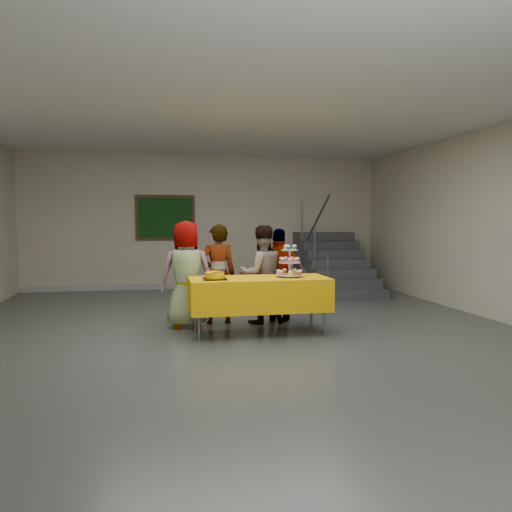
{
  "coord_description": "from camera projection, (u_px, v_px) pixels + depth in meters",
  "views": [
    {
      "loc": [
        -1.12,
        -6.33,
        1.55
      ],
      "look_at": [
        0.24,
        0.44,
        1.05
      ],
      "focal_mm": 35.0,
      "sensor_mm": 36.0,
      "label": 1
    }
  ],
  "objects": [
    {
      "name": "schoolchild_b",
      "position": [
        218.0,
        274.0,
        7.43
      ],
      "size": [
        0.56,
        0.38,
        1.49
      ],
      "primitive_type": "imported",
      "rotation": [
        0.0,
        0.0,
        3.19
      ],
      "color": "slate",
      "rests_on": "ground"
    },
    {
      "name": "room_shell",
      "position": [
        244.0,
        175.0,
        6.38
      ],
      "size": [
        10.0,
        10.04,
        3.02
      ],
      "color": "#4C514C",
      "rests_on": "ground"
    },
    {
      "name": "schoolchild_c",
      "position": [
        261.0,
        274.0,
        7.45
      ],
      "size": [
        0.77,
        0.63,
        1.47
      ],
      "primitive_type": "imported",
      "rotation": [
        0.0,
        0.0,
        3.25
      ],
      "color": "slate",
      "rests_on": "ground"
    },
    {
      "name": "schoolchild_a",
      "position": [
        187.0,
        274.0,
        7.17
      ],
      "size": [
        0.79,
        0.54,
        1.54
      ],
      "primitive_type": "imported",
      "rotation": [
        0.0,
        0.0,
        3.07
      ],
      "color": "slate",
      "rests_on": "ground"
    },
    {
      "name": "schoolchild_d",
      "position": [
        280.0,
        275.0,
        7.6
      ],
      "size": [
        0.9,
        0.64,
        1.42
      ],
      "primitive_type": "imported",
      "rotation": [
        0.0,
        0.0,
        2.74
      ],
      "color": "slate",
      "rests_on": "ground"
    },
    {
      "name": "cupcake_stand",
      "position": [
        290.0,
        265.0,
        6.82
      ],
      "size": [
        0.38,
        0.38,
        0.44
      ],
      "color": "silver",
      "rests_on": "bake_table"
    },
    {
      "name": "bake_table",
      "position": [
        259.0,
        293.0,
        6.76
      ],
      "size": [
        1.88,
        0.78,
        0.77
      ],
      "color": "#595960",
      "rests_on": "ground"
    },
    {
      "name": "bear_cake",
      "position": [
        215.0,
        275.0,
        6.54
      ],
      "size": [
        0.32,
        0.36,
        0.12
      ],
      "color": "black",
      "rests_on": "bake_table"
    },
    {
      "name": "staircase",
      "position": [
        331.0,
        268.0,
        11.05
      ],
      "size": [
        1.3,
        2.4,
        2.04
      ],
      "color": "#424447",
      "rests_on": "ground"
    },
    {
      "name": "noticeboard",
      "position": [
        165.0,
        218.0,
        11.08
      ],
      "size": [
        1.3,
        0.05,
        1.0
      ],
      "color": "#472B16",
      "rests_on": "ground"
    }
  ]
}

